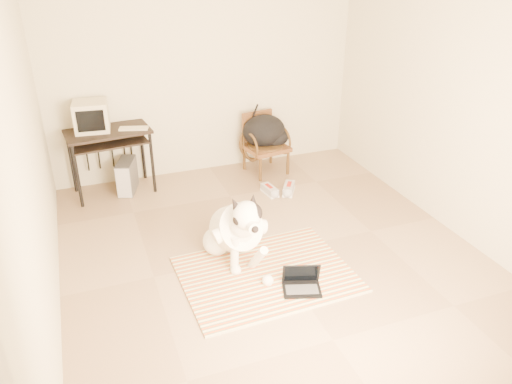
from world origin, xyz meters
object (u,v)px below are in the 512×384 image
laptop (301,283)px  computer_desk (109,140)px  backpack (266,132)px  pc_tower (127,176)px  rattan_chair (264,143)px  crt_monitor (91,116)px  dog (236,230)px

laptop → computer_desk: (-1.33, 2.59, 0.62)m
laptop → backpack: 2.67m
pc_tower → rattan_chair: size_ratio=0.59×
backpack → pc_tower: bearing=179.4°
crt_monitor → backpack: bearing=-3.2°
crt_monitor → pc_tower: crt_monitor is taller
backpack → rattan_chair: bearing=170.1°
dog → computer_desk: size_ratio=1.13×
rattan_chair → crt_monitor: bearing=176.9°
computer_desk → backpack: (1.99, -0.05, -0.14)m
crt_monitor → rattan_chair: (2.12, -0.12, -0.58)m
laptop → backpack: bearing=75.5°
laptop → pc_tower: 2.82m
dog → computer_desk: 2.18m
computer_desk → pc_tower: (0.15, -0.03, -0.49)m
dog → rattan_chair: size_ratio=1.47×
crt_monitor → backpack: 2.19m
dog → rattan_chair: dog is taller
computer_desk → pc_tower: computer_desk is taller
dog → rattan_chair: bearing=61.5°
rattan_chair → laptop: bearing=-104.0°
computer_desk → crt_monitor: (-0.15, 0.07, 0.29)m
laptop → rattan_chair: bearing=76.0°
computer_desk → rattan_chair: 1.99m
crt_monitor → backpack: size_ratio=0.70×
dog → crt_monitor: size_ratio=2.72×
dog → laptop: bearing=-59.1°
dog → pc_tower: size_ratio=2.48×
pc_tower → backpack: 1.87m
laptop → rattan_chair: (0.64, 2.55, 0.32)m
laptop → computer_desk: 2.98m
rattan_chair → computer_desk: bearing=178.8°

